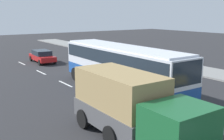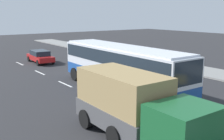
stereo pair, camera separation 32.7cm
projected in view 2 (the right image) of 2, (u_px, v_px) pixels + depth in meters
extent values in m
plane|color=#28282B|center=(120.00, 86.00, 21.64)|extent=(120.00, 120.00, 0.00)
cube|color=gray|center=(199.00, 70.00, 27.37)|extent=(80.00, 4.00, 0.15)
cube|color=white|center=(20.00, 64.00, 31.46)|extent=(2.40, 0.16, 0.01)
cube|color=white|center=(40.00, 73.00, 26.61)|extent=(2.40, 0.16, 0.01)
cube|color=white|center=(65.00, 84.00, 22.33)|extent=(2.40, 0.16, 0.01)
cube|color=white|center=(125.00, 111.00, 16.13)|extent=(2.40, 0.16, 0.01)
cube|color=white|center=(132.00, 114.00, 15.62)|extent=(2.40, 0.16, 0.01)
cube|color=#1E4C9E|center=(121.00, 78.00, 20.10)|extent=(12.36, 2.76, 0.97)
cube|color=silver|center=(121.00, 60.00, 19.83)|extent=(12.36, 2.76, 1.72)
cube|color=#1E2833|center=(121.00, 56.00, 19.78)|extent=(12.11, 2.79, 0.95)
cube|color=#1E2833|center=(188.00, 73.00, 14.92)|extent=(0.16, 2.35, 1.38)
cube|color=silver|center=(121.00, 47.00, 19.64)|extent=(11.86, 2.60, 0.12)
cylinder|color=black|center=(180.00, 96.00, 17.24)|extent=(1.10, 0.32, 1.10)
cylinder|color=black|center=(151.00, 103.00, 15.86)|extent=(1.10, 0.32, 1.10)
cylinder|color=black|center=(106.00, 73.00, 23.90)|extent=(1.10, 0.32, 1.10)
cylinder|color=black|center=(82.00, 77.00, 22.52)|extent=(1.10, 0.32, 1.10)
cylinder|color=black|center=(99.00, 71.00, 24.86)|extent=(1.10, 0.32, 1.10)
cylinder|color=black|center=(75.00, 74.00, 23.48)|extent=(1.10, 0.32, 1.10)
cube|color=#19592D|center=(183.00, 131.00, 9.99)|extent=(2.09, 2.38, 1.94)
cube|color=#4C4C4F|center=(122.00, 115.00, 13.01)|extent=(4.88, 2.41, 0.90)
cube|color=#997F51|center=(122.00, 89.00, 12.76)|extent=(4.68, 2.31, 1.63)
cylinder|color=black|center=(153.00, 124.00, 13.00)|extent=(0.96, 0.29, 0.96)
cylinder|color=black|center=(114.00, 136.00, 11.72)|extent=(0.96, 0.29, 0.96)
cylinder|color=black|center=(121.00, 110.00, 14.97)|extent=(0.96, 0.29, 0.96)
cylinder|color=black|center=(86.00, 119.00, 13.68)|extent=(0.96, 0.29, 0.96)
cube|color=#B21919|center=(40.00, 58.00, 31.91)|extent=(4.72, 2.03, 0.56)
cube|color=#1E2833|center=(40.00, 53.00, 31.90)|extent=(2.63, 1.79, 0.55)
cylinder|color=black|center=(53.00, 61.00, 31.07)|extent=(0.65, 0.23, 0.64)
cylinder|color=black|center=(38.00, 63.00, 30.13)|extent=(0.65, 0.23, 0.64)
cylinder|color=black|center=(43.00, 57.00, 33.80)|extent=(0.65, 0.23, 0.64)
cylinder|color=black|center=(29.00, 59.00, 32.86)|extent=(0.65, 0.23, 0.64)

